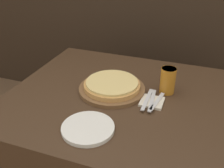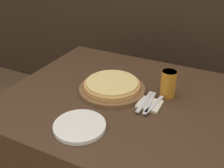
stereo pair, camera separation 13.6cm
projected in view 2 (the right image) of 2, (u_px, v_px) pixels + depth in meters
dining_table at (119, 150)px, 1.53m from camera, size 1.13×0.99×0.75m
pizza_on_board at (112, 86)px, 1.37m from camera, size 0.35×0.35×0.06m
beer_glass at (168, 83)px, 1.31m from camera, size 0.08×0.08×0.14m
dinner_plate at (80, 126)px, 1.11m from camera, size 0.22×0.22×0.02m
napkin_stack at (149, 104)px, 1.26m from camera, size 0.11×0.11×0.01m
fork at (145, 101)px, 1.27m from camera, size 0.02×0.20×0.00m
dinner_knife at (150, 103)px, 1.26m from camera, size 0.04×0.20×0.00m
spoon at (155, 104)px, 1.25m from camera, size 0.04×0.17×0.00m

